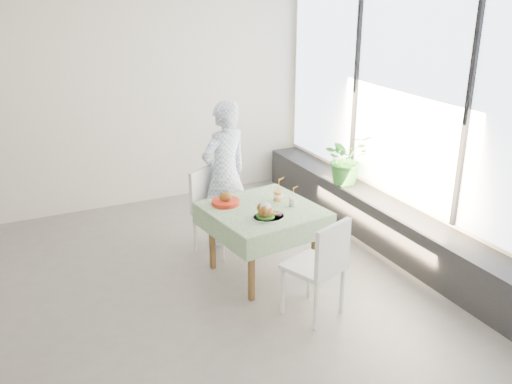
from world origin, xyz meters
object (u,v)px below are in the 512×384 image
cafe_table (263,233)px  chair_near (314,285)px  chair_far (217,225)px  main_dish (267,213)px  diner (225,175)px  potted_plant (346,159)px  juice_cup_orange (278,195)px

cafe_table → chair_near: (0.09, -0.88, -0.17)m
chair_far → main_dish: bearing=-83.0°
diner → potted_plant: size_ratio=2.64×
diner → potted_plant: (1.60, -0.05, -0.02)m
potted_plant → chair_far: bearing=-177.9°
cafe_table → chair_far: bearing=105.2°
main_dish → juice_cup_orange: (0.31, 0.37, 0.01)m
chair_near → main_dish: chair_near is taller
chair_far → main_dish: chair_far is taller
chair_near → main_dish: size_ratio=2.97×
chair_near → juice_cup_orange: juice_cup_orange is taller
juice_cup_orange → chair_near: bearing=-98.3°
diner → potted_plant: 1.60m
cafe_table → diner: 0.94m
juice_cup_orange → potted_plant: size_ratio=0.44×
chair_far → potted_plant: potted_plant is taller
chair_near → diner: (-0.14, 1.73, 0.54)m
diner → potted_plant: bearing=161.2°
chair_far → chair_near: size_ratio=0.98×
chair_far → juice_cup_orange: size_ratio=3.34×
cafe_table → chair_far: chair_far is taller
chair_far → juice_cup_orange: 0.92m
diner → juice_cup_orange: (0.28, -0.74, -0.03)m
chair_far → diner: (0.15, 0.11, 0.55)m
cafe_table → potted_plant: potted_plant is taller
chair_far → juice_cup_orange: juice_cup_orange is taller
cafe_table → chair_near: chair_near is taller
diner → juice_cup_orange: 0.80m
chair_far → chair_near: bearing=-79.9°
chair_near → potted_plant: (1.46, 1.68, 0.52)m
chair_near → main_dish: bearing=104.9°
juice_cup_orange → diner: bearing=110.7°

